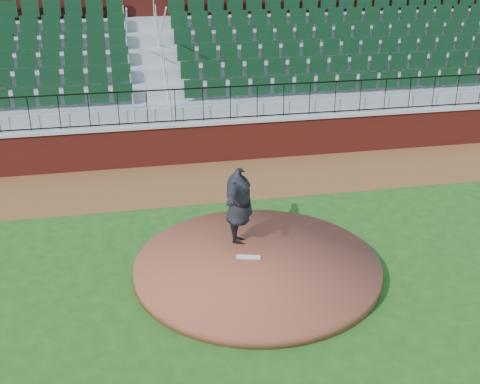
{
  "coord_description": "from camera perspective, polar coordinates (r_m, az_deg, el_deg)",
  "views": [
    {
      "loc": [
        -2.48,
        -10.63,
        6.69
      ],
      "look_at": [
        0.0,
        1.5,
        1.3
      ],
      "focal_mm": 45.85,
      "sensor_mm": 36.0,
      "label": 1
    }
  ],
  "objects": [
    {
      "name": "pitcher",
      "position": [
        13.26,
        -0.09,
        -1.32
      ],
      "size": [
        1.17,
        2.21,
        1.74
      ],
      "primitive_type": "imported",
      "rotation": [
        0.0,
        0.0,
        1.28
      ],
      "color": "black",
      "rests_on": "pitchers_mound"
    },
    {
      "name": "ground",
      "position": [
        12.81,
        1.36,
        -7.98
      ],
      "size": [
        90.0,
        90.0,
        0.0
      ],
      "primitive_type": "plane",
      "color": "#204F16",
      "rests_on": "ground"
    },
    {
      "name": "seating_stands",
      "position": [
        20.97,
        -4.6,
        11.37
      ],
      "size": [
        34.0,
        5.1,
        4.6
      ],
      "primitive_type": null,
      "color": "gray",
      "rests_on": "ground"
    },
    {
      "name": "pitchers_mound",
      "position": [
        12.93,
        1.62,
        -7.01
      ],
      "size": [
        5.14,
        5.14,
        0.25
      ],
      "primitive_type": "cylinder",
      "color": "brown",
      "rests_on": "ground"
    },
    {
      "name": "pitching_rubber",
      "position": [
        13.01,
        0.78,
        -6.07
      ],
      "size": [
        0.53,
        0.26,
        0.03
      ],
      "primitive_type": "cube",
      "rotation": [
        0.0,
        0.0,
        -0.28
      ],
      "color": "white",
      "rests_on": "pitchers_mound"
    },
    {
      "name": "warning_track",
      "position": [
        17.55,
        -2.56,
        1.11
      ],
      "size": [
        34.0,
        3.2,
        0.01
      ],
      "primitive_type": "cube",
      "color": "brown",
      "rests_on": "ground"
    },
    {
      "name": "wall_cap",
      "position": [
        18.62,
        -3.42,
        6.49
      ],
      "size": [
        34.0,
        0.45,
        0.1
      ],
      "primitive_type": "cube",
      "color": "#B7B7B7",
      "rests_on": "field_wall"
    },
    {
      "name": "concourse_wall",
      "position": [
        23.62,
        -5.53,
        13.82
      ],
      "size": [
        34.0,
        0.5,
        5.5
      ],
      "primitive_type": "cube",
      "color": "maroon",
      "rests_on": "ground"
    },
    {
      "name": "wall_railing",
      "position": [
        18.47,
        -3.46,
        8.13
      ],
      "size": [
        34.0,
        0.05,
        1.0
      ],
      "primitive_type": null,
      "color": "black",
      "rests_on": "wall_cap"
    },
    {
      "name": "field_wall",
      "position": [
        18.82,
        -3.37,
        4.6
      ],
      "size": [
        34.0,
        0.35,
        1.2
      ],
      "primitive_type": "cube",
      "color": "maroon",
      "rests_on": "ground"
    }
  ]
}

